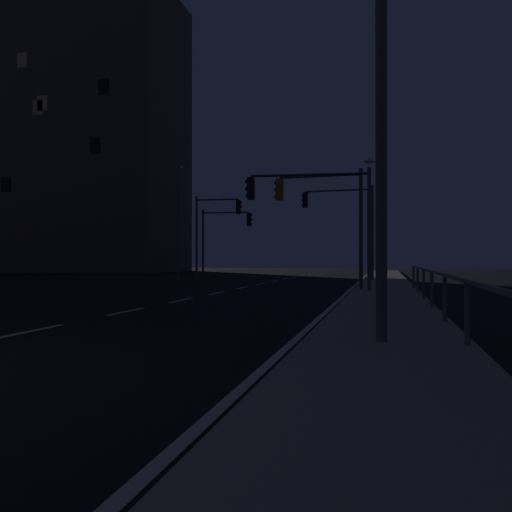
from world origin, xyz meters
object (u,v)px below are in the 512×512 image
object	(u,v)px
traffic_light_overhead_east	(225,229)
traffic_light_mid_right	(321,205)
traffic_light_far_center	(341,214)
building_distant	(67,137)
street_lamp_mid_block	(377,208)
traffic_light_near_left	(215,221)
street_lamp_across_street	(401,16)
street_lamp_median	(178,210)
traffic_light_mid_left	(312,203)

from	to	relation	value
traffic_light_overhead_east	traffic_light_mid_right	xyz separation A→B (m)	(8.58, -13.95, 0.24)
traffic_light_far_center	building_distant	xyz separation A→B (m)	(-31.48, 19.77, 10.60)
traffic_light_far_center	traffic_light_mid_right	bearing A→B (deg)	-90.63
street_lamp_mid_block	traffic_light_mid_right	bearing A→B (deg)	-104.23
traffic_light_near_left	traffic_light_mid_right	distance (m)	14.41
traffic_light_far_center	street_lamp_across_street	size ratio (longest dim) A/B	0.67
street_lamp_across_street	street_lamp_median	world-z (taller)	street_lamp_across_street
traffic_light_mid_left	street_lamp_median	bearing A→B (deg)	133.70
street_lamp_mid_block	street_lamp_across_street	bearing A→B (deg)	-88.31
traffic_light_mid_right	traffic_light_near_left	bearing A→B (deg)	126.42
traffic_light_overhead_east	street_lamp_median	distance (m)	4.89
traffic_light_mid_right	street_lamp_mid_block	distance (m)	9.08
traffic_light_near_left	street_lamp_mid_block	size ratio (longest dim) A/B	0.81
traffic_light_overhead_east	traffic_light_far_center	distance (m)	9.70
traffic_light_mid_right	traffic_light_mid_left	bearing A→B (deg)	-105.61
traffic_light_mid_left	building_distant	distance (m)	44.93
traffic_light_near_left	street_lamp_median	bearing A→B (deg)	-132.59
street_lamp_across_street	building_distant	world-z (taller)	building_distant
building_distant	traffic_light_mid_left	bearing A→B (deg)	-44.47
traffic_light_mid_right	traffic_light_overhead_east	bearing A→B (deg)	121.60
traffic_light_far_center	building_distant	size ratio (longest dim) A/B	0.19
traffic_light_far_center	street_lamp_median	bearing A→B (deg)	-179.27
traffic_light_near_left	street_lamp_median	xyz separation A→B (m)	(-1.87, -2.04, 0.67)
traffic_light_near_left	traffic_light_mid_right	bearing A→B (deg)	-53.58
street_lamp_median	street_lamp_across_street	bearing A→B (deg)	-61.41
traffic_light_near_left	traffic_light_mid_right	world-z (taller)	traffic_light_near_left
street_lamp_mid_block	street_lamp_median	xyz separation A→B (m)	(-12.66, 0.77, 0.25)
traffic_light_far_center	street_lamp_across_street	xyz separation A→B (m)	(2.82, -24.65, 0.99)
street_lamp_across_street	building_distant	size ratio (longest dim) A/B	0.29
traffic_light_overhead_east	street_lamp_across_street	bearing A→B (deg)	-68.28
traffic_light_mid_left	street_lamp_across_street	bearing A→B (deg)	-76.95
traffic_light_mid_right	street_lamp_mid_block	xyz separation A→B (m)	(2.23, 8.79, 0.61)
street_lamp_across_street	street_lamp_mid_block	world-z (taller)	street_lamp_across_street
traffic_light_overhead_east	street_lamp_median	bearing A→B (deg)	-112.83
traffic_light_near_left	street_lamp_across_street	distance (m)	28.95
traffic_light_mid_left	street_lamp_median	size ratio (longest dim) A/B	0.67
street_lamp_median	traffic_light_overhead_east	bearing A→B (deg)	67.17
traffic_light_mid_left	traffic_light_near_left	world-z (taller)	traffic_light_near_left
street_lamp_median	building_distant	xyz separation A→B (m)	(-20.95, 19.91, 10.15)
traffic_light_mid_left	traffic_light_far_center	xyz separation A→B (m)	(0.40, 10.74, 0.40)
street_lamp_mid_block	street_lamp_median	world-z (taller)	street_lamp_median
traffic_light_mid_right	street_lamp_mid_block	size ratio (longest dim) A/B	0.73
street_lamp_across_street	street_lamp_median	size ratio (longest dim) A/B	1.08
traffic_light_overhead_east	building_distant	world-z (taller)	building_distant
traffic_light_near_left	building_distant	size ratio (longest dim) A/B	0.19
street_lamp_median	building_distant	size ratio (longest dim) A/B	0.26
traffic_light_mid_left	traffic_light_near_left	distance (m)	15.11
traffic_light_near_left	building_distant	world-z (taller)	building_distant
traffic_light_far_center	street_lamp_mid_block	distance (m)	2.32
traffic_light_overhead_east	traffic_light_far_center	xyz separation A→B (m)	(8.69, -4.26, 0.65)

